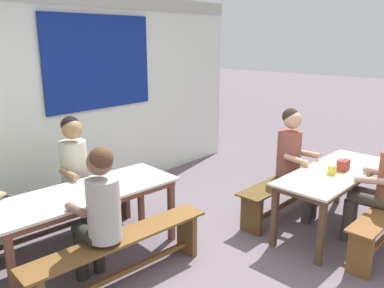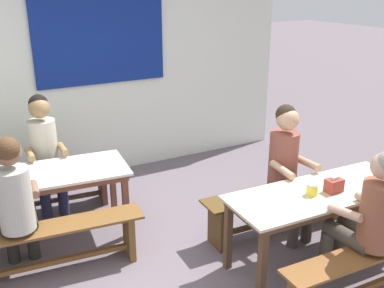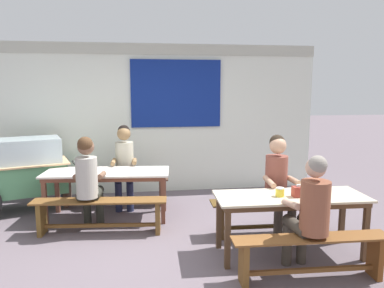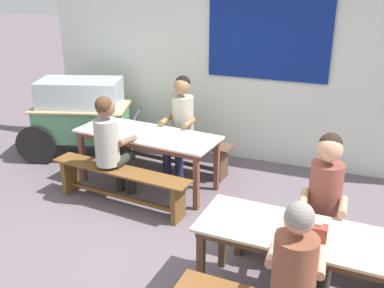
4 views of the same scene
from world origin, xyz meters
The scene contains 14 objects.
ground_plane centered at (0.00, 0.00, 0.00)m, with size 40.00×40.00×0.00m, color #665A62.
backdrop_wall centered at (0.01, 2.52, 1.45)m, with size 6.05×0.23×2.75m.
dining_table_far centered at (-0.82, 1.13, 0.65)m, with size 1.90×0.87×0.73m.
dining_table_near centered at (1.39, -0.45, 0.65)m, with size 1.77×0.71×0.73m.
bench_far_back centered at (-0.76, 1.73, 0.32)m, with size 1.83×0.49×0.47m.
bench_far_front centered at (-0.88, 0.52, 0.31)m, with size 1.82×0.47×0.47m.
bench_near_back centered at (1.42, 0.15, 0.30)m, with size 1.68×0.38×0.47m.
bench_near_front centered at (1.37, -1.06, 0.30)m, with size 1.65×0.32×0.47m.
person_center_facing centered at (-0.58, 1.65, 0.78)m, with size 0.41×0.53×1.36m.
person_right_near_table centered at (1.45, 0.09, 0.78)m, with size 0.41×0.52×1.36m.
person_near_front centered at (1.38, -0.98, 0.74)m, with size 0.42×0.58×1.31m.
person_left_back_turned centered at (-1.03, 0.60, 0.77)m, with size 0.42×0.52×1.33m.
tissue_box centered at (1.47, -0.52, 0.79)m, with size 0.15×0.10×0.14m.
condiment_jar centered at (1.25, -0.48, 0.78)m, with size 0.10×0.10×0.11m.
Camera 2 is at (-1.30, -3.01, 2.47)m, focal length 41.36 mm.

